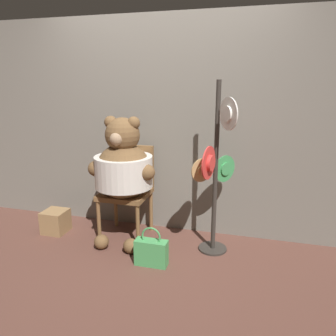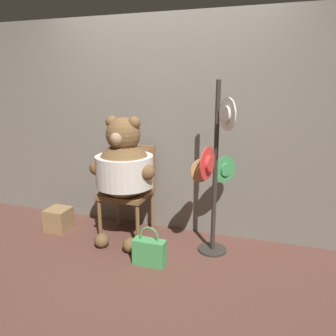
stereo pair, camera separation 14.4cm
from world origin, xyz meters
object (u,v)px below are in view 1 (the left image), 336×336
object	(u,v)px
teddy_bear	(123,168)
hat_display_rack	(215,172)
chair	(128,186)
handbag_on_ground	(151,252)

from	to	relation	value
teddy_bear	hat_display_rack	xyz separation A→B (m)	(0.92, -0.03, 0.04)
chair	hat_display_rack	world-z (taller)	hat_display_rack
chair	teddy_bear	size ratio (longest dim) A/B	0.74
hat_display_rack	teddy_bear	bearing A→B (deg)	178.25
teddy_bear	handbag_on_ground	xyz separation A→B (m)	(0.42, -0.40, -0.66)
chair	handbag_on_ground	size ratio (longest dim) A/B	2.59
chair	handbag_on_ground	distance (m)	0.82
handbag_on_ground	teddy_bear	bearing A→B (deg)	136.36
chair	hat_display_rack	bearing A→B (deg)	-11.04
handbag_on_ground	hat_display_rack	bearing A→B (deg)	36.16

